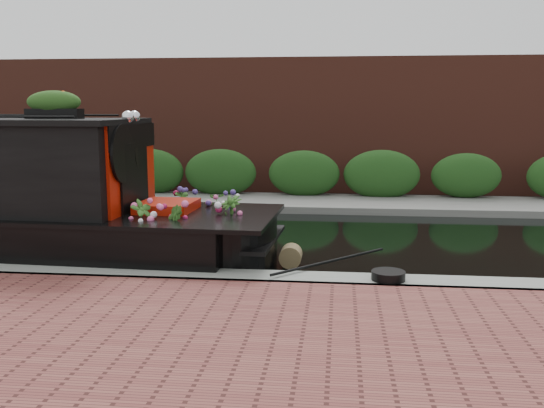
# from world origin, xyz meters

# --- Properties ---
(ground) EXTENTS (80.00, 80.00, 0.00)m
(ground) POSITION_xyz_m (0.00, 0.00, 0.00)
(ground) COLOR black
(ground) RESTS_ON ground
(near_bank_coping) EXTENTS (40.00, 0.60, 0.50)m
(near_bank_coping) POSITION_xyz_m (0.00, -3.30, 0.00)
(near_bank_coping) COLOR gray
(near_bank_coping) RESTS_ON ground
(far_bank_path) EXTENTS (40.00, 2.40, 0.34)m
(far_bank_path) POSITION_xyz_m (0.00, 4.20, 0.00)
(far_bank_path) COLOR slate
(far_bank_path) RESTS_ON ground
(far_hedge) EXTENTS (40.00, 1.10, 2.80)m
(far_hedge) POSITION_xyz_m (0.00, 5.10, 0.00)
(far_hedge) COLOR #1C4216
(far_hedge) RESTS_ON ground
(far_brick_wall) EXTENTS (40.00, 1.00, 8.00)m
(far_brick_wall) POSITION_xyz_m (0.00, 7.20, 0.00)
(far_brick_wall) COLOR #5A291E
(far_brick_wall) RESTS_ON ground
(rope_fender) EXTENTS (0.36, 0.37, 0.36)m
(rope_fender) POSITION_xyz_m (2.36, -1.86, 0.18)
(rope_fender) COLOR brown
(rope_fender) RESTS_ON ground
(coiled_mooring_rope) EXTENTS (0.46, 0.46, 0.12)m
(coiled_mooring_rope) POSITION_xyz_m (3.80, -3.32, 0.31)
(coiled_mooring_rope) COLOR black
(coiled_mooring_rope) RESTS_ON near_bank_coping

